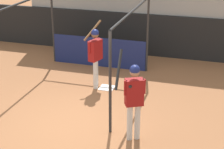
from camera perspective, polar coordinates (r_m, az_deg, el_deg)
ground_plane at (r=9.48m, az=-6.09°, el=-7.56°), size 60.00×60.00×0.00m
outfield_wall at (r=14.24m, az=2.71°, el=6.25°), size 24.00×0.12×1.57m
batting_cage at (r=12.02m, az=-3.39°, el=5.12°), size 3.45×4.23×2.55m
home_plate at (r=11.41m, az=-0.80°, el=-2.03°), size 0.44×0.44×0.02m
player_batter at (r=11.12m, az=-2.56°, el=3.40°), size 0.56×0.93×1.94m
player_waiting at (r=8.33m, az=3.33°, el=-3.16°), size 0.62×0.64×2.14m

